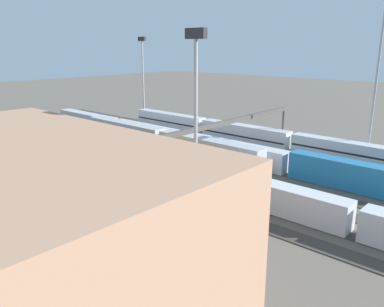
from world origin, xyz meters
TOP-DOWN VIEW (x-y plane):
  - ground_plane at (0.00, 0.00)m, footprint 400.00×400.00m
  - track_bed_0 at (0.00, -17.50)m, footprint 140.00×2.80m
  - track_bed_1 at (0.00, -12.50)m, footprint 140.00×2.80m
  - track_bed_2 at (0.00, -7.50)m, footprint 140.00×2.80m
  - track_bed_3 at (0.00, -2.50)m, footprint 140.00×2.80m
  - track_bed_4 at (0.00, 2.50)m, footprint 140.00×2.80m
  - track_bed_5 at (0.00, 7.50)m, footprint 140.00×2.80m
  - track_bed_6 at (0.00, 12.50)m, footprint 140.00×2.80m
  - track_bed_7 at (0.00, 17.50)m, footprint 140.00×2.80m
  - train_on_track_3 at (6.62, -2.50)m, footprint 90.60×3.00m
  - train_on_track_4 at (7.00, 2.50)m, footprint 47.20×3.06m
  - train_on_track_7 at (17.63, 17.50)m, footprint 10.00×3.00m
  - train_on_track_0 at (-11.49, -17.50)m, footprint 95.60×3.06m
  - train_on_track_6 at (-35.66, 12.50)m, footprint 47.20×3.00m
  - train_on_track_5 at (0.77, 7.50)m, footprint 10.00×3.00m
  - light_mast_0 at (-25.78, -21.36)m, footprint 2.80×0.70m
  - light_mast_1 at (-18.69, 21.47)m, footprint 2.80×0.70m
  - light_mast_2 at (39.89, -21.43)m, footprint 2.80×0.70m
  - signal_gantry at (-8.11, 0.00)m, footprint 0.70×40.00m
  - maintenance_shed at (-17.55, 42.12)m, footprint 35.95×19.67m

SIDE VIEW (x-z plane):
  - ground_plane at x=0.00m, z-range 0.00..0.00m
  - track_bed_0 at x=0.00m, z-range 0.00..0.12m
  - track_bed_1 at x=0.00m, z-range 0.00..0.12m
  - track_bed_2 at x=0.00m, z-range 0.00..0.12m
  - track_bed_3 at x=0.00m, z-range 0.00..0.12m
  - track_bed_4 at x=0.00m, z-range 0.00..0.12m
  - track_bed_5 at x=0.00m, z-range 0.00..0.12m
  - track_bed_6 at x=0.00m, z-range 0.00..0.12m
  - track_bed_7 at x=0.00m, z-range 0.00..0.12m
  - train_on_track_0 at x=-11.49m, z-range 0.10..3.90m
  - train_on_track_6 at x=-35.66m, z-range 0.12..3.92m
  - train_on_track_3 at x=6.62m, z-range -0.11..4.29m
  - train_on_track_7 at x=17.63m, z-range -0.34..4.66m
  - train_on_track_5 at x=0.77m, z-range -0.34..4.66m
  - train_on_track_4 at x=7.00m, z-range 0.09..5.09m
  - maintenance_shed at x=-17.55m, z-range 0.00..13.74m
  - signal_gantry at x=-8.11m, z-range 3.33..12.13m
  - light_mast_1 at x=-18.69m, z-range 3.54..27.03m
  - light_mast_2 at x=39.89m, z-range 3.58..27.70m
  - light_mast_0 at x=-25.78m, z-range 3.96..36.90m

